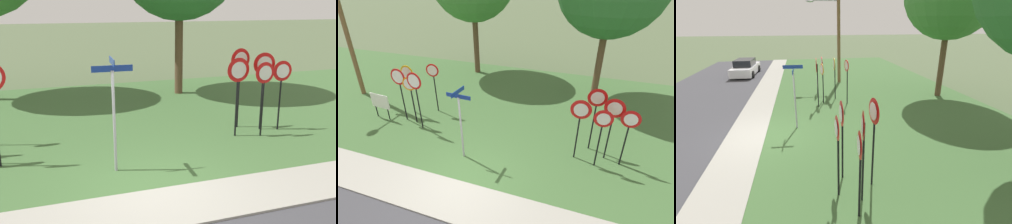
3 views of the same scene
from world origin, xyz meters
TOP-DOWN VIEW (x-y plane):
  - ground_plane at (0.00, 0.00)m, footprint 160.00×160.00m
  - sidewalk_strip at (0.00, -0.80)m, footprint 44.00×1.60m
  - grass_median at (0.00, 6.00)m, footprint 44.00×12.00m
  - stop_sign_near_left at (-3.92, 2.78)m, footprint 0.62×0.14m
  - stop_sign_near_right at (-4.53, 2.83)m, footprint 0.75×0.09m
  - stop_sign_far_left at (-4.64, 3.57)m, footprint 0.72×0.10m
  - stop_sign_far_center at (-3.34, 2.44)m, footprint 0.74×0.11m
  - stop_sign_far_right at (-3.60, 4.12)m, footprint 0.63×0.13m
  - yield_sign_near_left at (4.20, 2.39)m, footprint 0.65×0.10m
  - yield_sign_near_right at (3.93, 3.40)m, footprint 0.71×0.12m
  - yield_sign_far_left at (3.44, 2.62)m, footprint 0.73×0.10m
  - yield_sign_far_right at (4.53, 2.96)m, footprint 0.71×0.14m
  - yield_sign_center at (5.07, 2.75)m, footprint 0.65×0.11m
  - street_name_post at (-0.60, 1.29)m, footprint 0.96×0.82m
  - utility_pole at (-8.96, 4.36)m, footprint 2.10×2.42m
  - notice_board at (-5.71, 2.61)m, footprint 1.10×0.11m

SIDE VIEW (x-z plane):
  - ground_plane at x=0.00m, z-range 0.00..0.00m
  - grass_median at x=0.00m, z-range 0.00..0.04m
  - sidewalk_strip at x=0.00m, z-range 0.00..0.06m
  - notice_board at x=-5.71m, z-range 0.25..1.50m
  - stop_sign_near_left at x=-3.92m, z-range 0.53..2.82m
  - street_name_post at x=-0.60m, z-range 0.32..3.11m
  - yield_sign_center at x=5.07m, z-range 0.58..2.85m
  - yield_sign_near_left at x=4.20m, z-range 0.59..2.91m
  - stop_sign_far_right at x=-3.60m, z-range 0.58..3.08m
  - stop_sign_far_left at x=-4.64m, z-range 0.61..3.10m
  - yield_sign_far_left at x=3.44m, z-range 0.64..3.10m
  - yield_sign_far_right at x=4.53m, z-range 0.66..3.19m
  - stop_sign_near_right at x=-4.53m, z-range 0.63..3.22m
  - stop_sign_far_center at x=-3.34m, z-range 0.66..3.34m
  - yield_sign_near_right at x=3.93m, z-range 0.69..3.32m
  - utility_pole at x=-8.96m, z-range 0.39..8.53m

